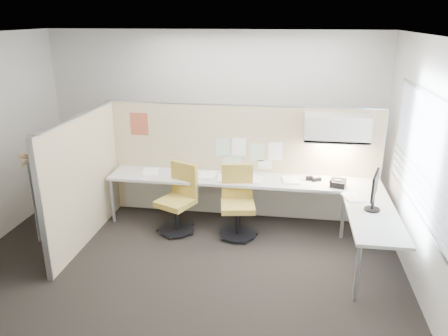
% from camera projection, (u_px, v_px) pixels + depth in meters
% --- Properties ---
extents(floor, '(5.50, 4.50, 0.01)m').
position_uv_depth(floor, '(184.00, 264.00, 5.58)').
color(floor, black).
rests_on(floor, ground).
extents(ceiling, '(5.50, 4.50, 0.01)m').
position_uv_depth(ceiling, '(176.00, 35.00, 4.65)').
color(ceiling, white).
rests_on(ceiling, wall_back).
extents(wall_back, '(5.50, 0.02, 2.80)m').
position_uv_depth(wall_back, '(214.00, 118.00, 7.21)').
color(wall_back, beige).
rests_on(wall_back, ground).
extents(wall_front, '(5.50, 0.02, 2.80)m').
position_uv_depth(wall_front, '(101.00, 261.00, 3.02)').
color(wall_front, beige).
rests_on(wall_front, ground).
extents(wall_right, '(0.02, 4.50, 2.80)m').
position_uv_depth(wall_right, '(428.00, 172.00, 4.72)').
color(wall_right, beige).
rests_on(wall_right, ground).
extents(window_pane, '(0.01, 2.80, 1.30)m').
position_uv_depth(window_pane, '(428.00, 159.00, 4.68)').
color(window_pane, '#9DA8B7').
rests_on(window_pane, wall_right).
extents(partition_back, '(4.10, 0.06, 1.75)m').
position_uv_depth(partition_back, '(242.00, 162.00, 6.70)').
color(partition_back, tan).
rests_on(partition_back, floor).
extents(partition_left, '(0.06, 2.20, 1.75)m').
position_uv_depth(partition_left, '(84.00, 180.00, 5.97)').
color(partition_left, tan).
rests_on(partition_left, floor).
extents(desk, '(4.00, 2.07, 0.73)m').
position_uv_depth(desk, '(264.00, 191.00, 6.30)').
color(desk, beige).
rests_on(desk, floor).
extents(overhead_bin, '(0.90, 0.36, 0.38)m').
position_uv_depth(overhead_bin, '(337.00, 128.00, 6.10)').
color(overhead_bin, beige).
rests_on(overhead_bin, partition_back).
extents(task_light_strip, '(0.60, 0.06, 0.02)m').
position_uv_depth(task_light_strip, '(336.00, 143.00, 6.17)').
color(task_light_strip, '#FFEABF').
rests_on(task_light_strip, overhead_bin).
extents(pinned_papers, '(1.01, 0.00, 0.47)m').
position_uv_depth(pinned_papers, '(247.00, 153.00, 6.61)').
color(pinned_papers, '#8CBF8C').
rests_on(pinned_papers, partition_back).
extents(poster, '(0.28, 0.00, 0.35)m').
position_uv_depth(poster, '(139.00, 124.00, 6.72)').
color(poster, '#FF5120').
rests_on(poster, partition_back).
extents(chair_left, '(0.61, 0.62, 0.99)m').
position_uv_depth(chair_left, '(179.00, 201.00, 6.32)').
color(chair_left, black).
rests_on(chair_left, floor).
extents(chair_right, '(0.54, 0.56, 1.00)m').
position_uv_depth(chair_right, '(237.00, 204.00, 6.20)').
color(chair_right, black).
rests_on(chair_right, floor).
extents(monitor, '(0.19, 0.45, 0.48)m').
position_uv_depth(monitor, '(374.00, 189.00, 5.29)').
color(monitor, black).
rests_on(monitor, desk).
extents(phone, '(0.25, 0.24, 0.12)m').
position_uv_depth(phone, '(338.00, 183.00, 6.11)').
color(phone, black).
rests_on(phone, desk).
extents(stapler, '(0.14, 0.09, 0.05)m').
position_uv_depth(stapler, '(317.00, 180.00, 6.31)').
color(stapler, black).
rests_on(stapler, desk).
extents(tape_dispenser, '(0.11, 0.07, 0.06)m').
position_uv_depth(tape_dispenser, '(309.00, 178.00, 6.35)').
color(tape_dispenser, black).
rests_on(tape_dispenser, desk).
extents(coat_hook, '(0.18, 0.42, 1.28)m').
position_uv_depth(coat_hook, '(32.00, 165.00, 4.86)').
color(coat_hook, silver).
rests_on(coat_hook, partition_left).
extents(paper_stack_0, '(0.29, 0.34, 0.03)m').
position_uv_depth(paper_stack_0, '(151.00, 172.00, 6.64)').
color(paper_stack_0, white).
rests_on(paper_stack_0, desk).
extents(paper_stack_1, '(0.30, 0.35, 0.02)m').
position_uv_depth(paper_stack_1, '(189.00, 173.00, 6.61)').
color(paper_stack_1, white).
rests_on(paper_stack_1, desk).
extents(paper_stack_2, '(0.27, 0.33, 0.03)m').
position_uv_depth(paper_stack_2, '(226.00, 179.00, 6.37)').
color(paper_stack_2, white).
rests_on(paper_stack_2, desk).
extents(paper_stack_3, '(0.28, 0.33, 0.01)m').
position_uv_depth(paper_stack_3, '(254.00, 179.00, 6.38)').
color(paper_stack_3, white).
rests_on(paper_stack_3, desk).
extents(paper_stack_4, '(0.27, 0.33, 0.02)m').
position_uv_depth(paper_stack_4, '(291.00, 180.00, 6.33)').
color(paper_stack_4, white).
rests_on(paper_stack_4, desk).
extents(paper_stack_5, '(0.31, 0.35, 0.02)m').
position_uv_depth(paper_stack_5, '(353.00, 197.00, 5.74)').
color(paper_stack_5, white).
rests_on(paper_stack_5, desk).
extents(paper_stack_6, '(0.24, 0.30, 0.04)m').
position_uv_depth(paper_stack_6, '(207.00, 176.00, 6.48)').
color(paper_stack_6, white).
rests_on(paper_stack_6, desk).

